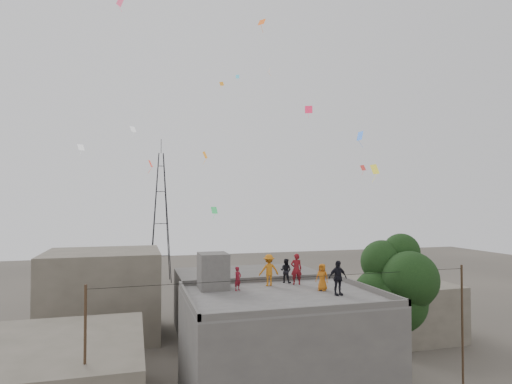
% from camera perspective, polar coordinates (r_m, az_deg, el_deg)
% --- Properties ---
extents(main_building, '(10.00, 8.00, 6.10)m').
position_cam_1_polar(main_building, '(23.95, 3.50, -20.69)').
color(main_building, '#4E4C49').
rests_on(main_building, ground).
extents(parapet, '(10.00, 8.00, 0.30)m').
position_cam_1_polar(parapet, '(23.10, 3.49, -13.17)').
color(parapet, '#4E4C49').
rests_on(parapet, main_building).
extents(stair_head_box, '(1.60, 1.80, 2.00)m').
position_cam_1_polar(stair_head_box, '(24.63, -5.73, -10.43)').
color(stair_head_box, '#4E4C49').
rests_on(stair_head_box, main_building).
extents(neighbor_west, '(8.00, 10.00, 4.00)m').
position_cam_1_polar(neighbor_west, '(25.24, -24.66, -22.06)').
color(neighbor_west, '#585245').
rests_on(neighbor_west, ground).
extents(neighbor_north, '(12.00, 9.00, 5.00)m').
position_cam_1_polar(neighbor_north, '(37.55, -0.82, -14.49)').
color(neighbor_north, '#4E4C49').
rests_on(neighbor_north, ground).
extents(neighbor_northwest, '(9.00, 8.00, 7.00)m').
position_cam_1_polar(neighbor_northwest, '(38.17, -19.80, -12.65)').
color(neighbor_northwest, '#585245').
rests_on(neighbor_northwest, ground).
extents(neighbor_east, '(7.00, 8.00, 4.40)m').
position_cam_1_polar(neighbor_east, '(38.99, 18.71, -14.38)').
color(neighbor_east, '#585245').
rests_on(neighbor_east, ground).
extents(tree, '(4.90, 4.60, 9.10)m').
position_cam_1_polar(tree, '(26.93, 18.34, -11.74)').
color(tree, black).
rests_on(tree, ground).
extents(utility_line, '(20.12, 0.62, 7.40)m').
position_cam_1_polar(utility_line, '(22.76, 5.86, -19.66)').
color(utility_line, black).
rests_on(utility_line, ground).
extents(transmission_tower, '(2.97, 2.97, 20.01)m').
position_cam_1_polar(transmission_tower, '(61.48, -12.59, -3.24)').
color(transmission_tower, black).
rests_on(transmission_tower, ground).
extents(person_red_adult, '(0.74, 0.55, 1.83)m').
position_cam_1_polar(person_red_adult, '(25.88, 5.40, -10.19)').
color(person_red_adult, maroon).
rests_on(person_red_adult, main_building).
extents(person_orange_child, '(0.83, 0.85, 1.48)m').
position_cam_1_polar(person_orange_child, '(24.32, 8.81, -11.15)').
color(person_orange_child, '#C16416').
rests_on(person_orange_child, main_building).
extents(person_dark_child, '(0.89, 0.88, 1.45)m').
position_cam_1_polar(person_dark_child, '(26.43, 4.00, -10.43)').
color(person_dark_child, black).
rests_on(person_dark_child, main_building).
extents(person_dark_adult, '(1.10, 0.54, 1.81)m').
position_cam_1_polar(person_dark_adult, '(23.24, 10.84, -11.18)').
color(person_dark_adult, black).
rests_on(person_dark_adult, main_building).
extents(person_orange_adult, '(1.19, 0.69, 1.83)m').
position_cam_1_polar(person_orange_adult, '(25.41, 1.73, -10.35)').
color(person_orange_adult, '#C46E16').
rests_on(person_orange_adult, main_building).
extents(person_red_child, '(0.57, 0.53, 1.30)m').
position_cam_1_polar(person_red_child, '(24.10, -2.44, -11.47)').
color(person_red_child, maroon).
rests_on(person_red_child, main_building).
extents(kites, '(21.10, 20.21, 12.87)m').
position_cam_1_polar(kites, '(29.49, -1.18, 9.18)').
color(kites, red).
rests_on(kites, ground).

